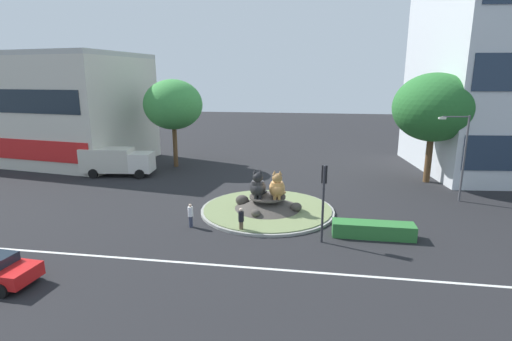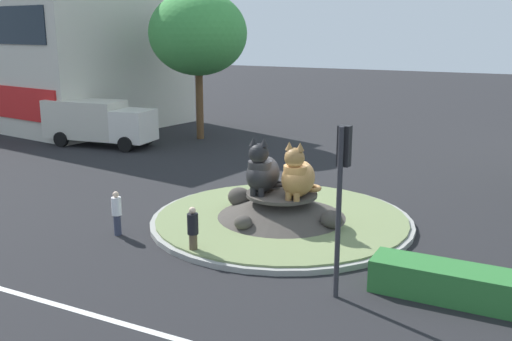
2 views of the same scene
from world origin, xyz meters
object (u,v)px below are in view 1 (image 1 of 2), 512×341
delivery_box_truck (116,161)px  shophouse_block (41,108)px  cat_statue_tabby (277,187)px  traffic_light_mast (324,189)px  streetlight_arm (461,152)px  broadleaf_tree_behind_island (434,108)px  pedestrian_black_shirt (241,220)px  pedestrian_white_shirt (191,215)px  cat_statue_black (258,186)px  second_tree_near_tower (173,105)px

delivery_box_truck → shophouse_block: bearing=145.8°
shophouse_block → delivery_box_truck: size_ratio=3.57×
cat_statue_tabby → traffic_light_mast: size_ratio=0.45×
streetlight_arm → delivery_box_truck: streetlight_arm is taller
shophouse_block → broadleaf_tree_behind_island: (41.93, -4.23, 0.81)m
pedestrian_black_shirt → delivery_box_truck: bearing=123.1°
shophouse_block → delivery_box_truck: shophouse_block is taller
shophouse_block → pedestrian_white_shirt: 30.59m
cat_statue_tabby → pedestrian_black_shirt: bearing=-30.0°
cat_statue_tabby → pedestrian_white_shirt: (-5.20, -3.56, -1.07)m
cat_statue_black → second_tree_near_tower: 17.70m
streetlight_arm → pedestrian_black_shirt: bearing=18.6°
broadleaf_tree_behind_island → second_tree_near_tower: broadleaf_tree_behind_island is taller
pedestrian_white_shirt → delivery_box_truck: (-11.41, 11.80, 0.68)m
broadleaf_tree_behind_island → pedestrian_white_shirt: (-17.99, -14.10, -5.98)m
shophouse_block → delivery_box_truck: 14.83m
broadleaf_tree_behind_island → streetlight_arm: broadleaf_tree_behind_island is taller
broadleaf_tree_behind_island → shophouse_block: bearing=174.2°
second_tree_near_tower → pedestrian_white_shirt: size_ratio=5.91×
traffic_light_mast → pedestrian_black_shirt: bearing=87.5°
shophouse_block → broadleaf_tree_behind_island: shophouse_block is taller
delivery_box_truck → pedestrian_black_shirt: bearing=-46.3°
cat_statue_black → streetlight_arm: streetlight_arm is taller
traffic_light_mast → delivery_box_truck: 23.57m
cat_statue_black → traffic_light_mast: traffic_light_mast is taller
broadleaf_tree_behind_island → second_tree_near_tower: bearing=174.4°
cat_statue_tabby → streetlight_arm: bearing=103.9°
cat_statue_black → traffic_light_mast: size_ratio=0.47×
cat_statue_black → delivery_box_truck: 17.36m
cat_statue_black → cat_statue_tabby: (1.37, 0.05, -0.02)m
cat_statue_tabby → traffic_light_mast: traffic_light_mast is taller
cat_statue_tabby → pedestrian_white_shirt: bearing=-61.3°
cat_statue_black → broadleaf_tree_behind_island: broadleaf_tree_behind_island is taller
cat_statue_tabby → second_tree_near_tower: bearing=-142.2°
cat_statue_black → streetlight_arm: (14.87, 4.86, 2.02)m
pedestrian_white_shirt → streetlight_arm: bearing=0.1°
second_tree_near_tower → pedestrian_black_shirt: size_ratio=5.70×
cat_statue_black → traffic_light_mast: bearing=36.9°
cat_statue_tabby → shophouse_block: (-29.14, 14.77, 4.10)m
streetlight_arm → delivery_box_truck: 30.40m
second_tree_near_tower → delivery_box_truck: 8.19m
pedestrian_white_shirt → traffic_light_mast: bearing=-30.6°
second_tree_near_tower → delivery_box_truck: (-4.26, -4.76, -5.12)m
streetlight_arm → pedestrian_white_shirt: streetlight_arm is taller
broadleaf_tree_behind_island → delivery_box_truck: size_ratio=1.40×
shophouse_block → cat_statue_tabby: bearing=-18.4°
second_tree_near_tower → streetlight_arm: second_tree_near_tower is taller
cat_statue_tabby → delivery_box_truck: cat_statue_tabby is taller
shophouse_block → broadleaf_tree_behind_island: 42.15m
cat_statue_black → shophouse_block: shophouse_block is taller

